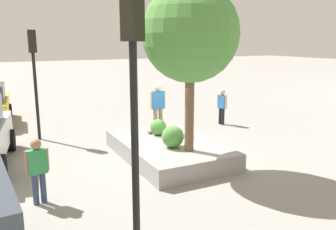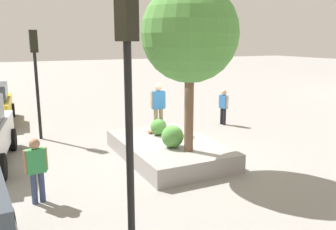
# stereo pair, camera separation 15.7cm
# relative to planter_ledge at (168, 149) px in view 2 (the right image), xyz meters

# --- Properties ---
(ground_plane) EXTENTS (120.00, 120.00, 0.00)m
(ground_plane) POSITION_rel_planter_ledge_xyz_m (-0.06, -0.28, -0.28)
(ground_plane) COLOR gray
(planter_ledge) EXTENTS (4.62, 2.88, 0.57)m
(planter_ledge) POSITION_rel_planter_ledge_xyz_m (0.00, 0.00, 0.00)
(planter_ledge) COLOR gray
(planter_ledge) RESTS_ON ground
(plaza_tree) EXTENTS (2.84, 2.84, 4.93)m
(plaza_tree) POSITION_rel_planter_ledge_xyz_m (-1.19, -0.12, 3.77)
(plaza_tree) COLOR brown
(plaza_tree) RESTS_ON planter_ledge
(boxwood_shrub) EXTENTS (0.71, 0.71, 0.71)m
(boxwood_shrub) POSITION_rel_planter_ledge_xyz_m (-0.67, 0.17, 0.64)
(boxwood_shrub) COLOR #4C8C3D
(boxwood_shrub) RESTS_ON planter_ledge
(hedge_clump) EXTENTS (0.58, 0.58, 0.58)m
(hedge_clump) POSITION_rel_planter_ledge_xyz_m (0.87, -0.05, 0.57)
(hedge_clump) COLOR #4C8C3D
(hedge_clump) RESTS_ON planter_ledge
(skateboard) EXTENTS (0.26, 0.81, 0.07)m
(skateboard) POSITION_rel_planter_ledge_xyz_m (1.17, -0.18, 0.34)
(skateboard) COLOR brown
(skateboard) RESTS_ON planter_ledge
(skateboarder) EXTENTS (0.27, 0.59, 1.74)m
(skateboarder) POSITION_rel_planter_ledge_xyz_m (1.17, -0.18, 1.36)
(skateboarder) COLOR #847056
(skateboarder) RESTS_ON skateboard
(traffic_light_corner) EXTENTS (0.35, 0.29, 4.27)m
(traffic_light_corner) POSITION_rel_planter_ledge_xyz_m (4.31, 3.60, 2.64)
(traffic_light_corner) COLOR black
(traffic_light_corner) RESTS_ON ground
(traffic_light_median) EXTENTS (0.35, 0.37, 4.72)m
(traffic_light_median) POSITION_rel_planter_ledge_xyz_m (-5.17, 3.19, 2.92)
(traffic_light_median) COLOR black
(traffic_light_median) RESTS_ON ground
(pedestrian_crossing) EXTENTS (0.25, 0.55, 1.62)m
(pedestrian_crossing) POSITION_rel_planter_ledge_xyz_m (-1.67, 4.32, 0.65)
(pedestrian_crossing) COLOR navy
(pedestrian_crossing) RESTS_ON ground
(passerby_with_bag) EXTENTS (0.55, 0.25, 1.65)m
(passerby_with_bag) POSITION_rel_planter_ledge_xyz_m (3.11, -4.39, 0.67)
(passerby_with_bag) COLOR black
(passerby_with_bag) RESTS_ON ground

